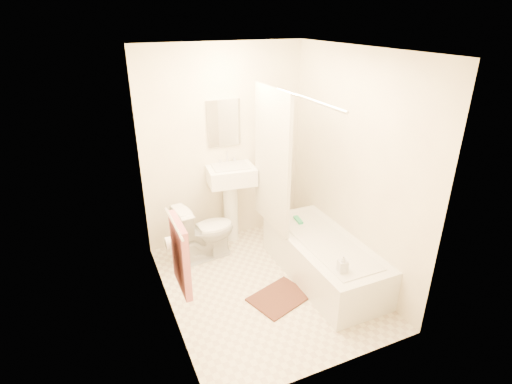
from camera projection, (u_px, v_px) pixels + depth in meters
name	position (u px, v px, depth m)	size (l,w,h in m)	color
floor	(265.00, 285.00, 4.29)	(2.40, 2.40, 0.00)	beige
ceiling	(268.00, 49.00, 3.30)	(2.40, 2.40, 0.00)	white
wall_back	(224.00, 147.00, 4.79)	(2.00, 0.02, 2.40)	beige
wall_left	(161.00, 201.00, 3.42)	(0.02, 2.40, 2.40)	beige
wall_right	(353.00, 168.00, 4.16)	(0.02, 2.40, 2.40)	beige
mirror	(224.00, 123.00, 4.65)	(0.40, 0.03, 0.55)	white
curtain_rod	(292.00, 93.00, 3.66)	(0.03, 0.03, 1.70)	silver
shower_curtain	(272.00, 160.00, 4.31)	(0.04, 0.80, 1.55)	silver
towel_bar	(174.00, 223.00, 3.27)	(0.02, 0.02, 0.60)	silver
towel	(180.00, 255.00, 3.41)	(0.06, 0.45, 0.66)	#CC7266
toilet_paper	(171.00, 243.00, 3.76)	(0.12, 0.12, 0.11)	white
toilet	(205.00, 231.00, 4.66)	(0.39, 0.70, 0.69)	white
sink	(231.00, 201.00, 4.95)	(0.56, 0.45, 1.09)	white
bathtub	(323.00, 258.00, 4.36)	(0.70, 1.59, 0.45)	white
bath_mat	(279.00, 298.00, 4.09)	(0.57, 0.43, 0.02)	#4E291A
soap_bottle	(343.00, 264.00, 3.71)	(0.08, 0.09, 0.18)	white
scrub_brush	(298.00, 220.00, 4.65)	(0.05, 0.18, 0.04)	#29A764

